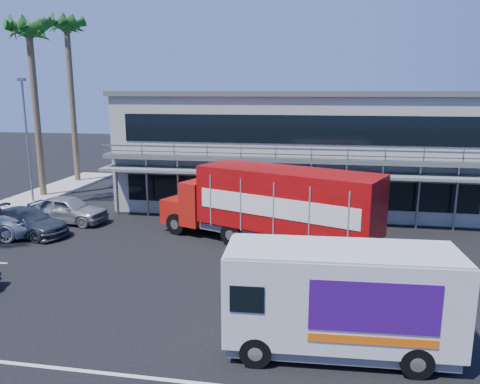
# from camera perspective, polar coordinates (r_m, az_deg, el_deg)

# --- Properties ---
(ground) EXTENTS (120.00, 120.00, 0.00)m
(ground) POSITION_cam_1_polar(r_m,az_deg,el_deg) (18.39, -5.09, -11.23)
(ground) COLOR black
(ground) RESTS_ON ground
(building) EXTENTS (22.40, 12.00, 7.30)m
(building) POSITION_cam_1_polar(r_m,az_deg,el_deg) (31.46, 7.20, 5.47)
(building) COLOR #A1A799
(building) RESTS_ON ground
(palm_e) EXTENTS (2.80, 2.80, 12.25)m
(palm_e) POSITION_cam_1_polar(r_m,az_deg,el_deg) (35.14, -24.26, 16.53)
(palm_e) COLOR brown
(palm_e) RESTS_ON ground
(palm_f) EXTENTS (2.80, 2.80, 13.25)m
(palm_f) POSITION_cam_1_polar(r_m,az_deg,el_deg) (40.12, -20.32, 17.46)
(palm_f) COLOR brown
(palm_f) RESTS_ON ground
(light_pole_far) EXTENTS (0.50, 0.25, 8.09)m
(light_pole_far) POSITION_cam_1_polar(r_m,az_deg,el_deg) (33.17, -24.54, 6.28)
(light_pole_far) COLOR gray
(light_pole_far) RESTS_ON ground
(red_truck) EXTENTS (11.30, 6.62, 3.76)m
(red_truck) POSITION_cam_1_polar(r_m,az_deg,el_deg) (22.30, 4.03, -1.39)
(red_truck) COLOR #AB150D
(red_truck) RESTS_ON ground
(white_van) EXTENTS (6.48, 2.52, 3.11)m
(white_van) POSITION_cam_1_polar(r_m,az_deg,el_deg) (13.62, 12.11, -12.61)
(white_van) COLOR silver
(white_van) RESTS_ON ground
(parked_car_d) EXTENTS (5.09, 3.07, 1.38)m
(parked_car_d) POSITION_cam_1_polar(r_m,az_deg,el_deg) (26.56, -24.57, -3.33)
(parked_car_d) COLOR #2E353D
(parked_car_d) RESTS_ON ground
(parked_car_e) EXTENTS (4.67, 2.23, 1.54)m
(parked_car_e) POSITION_cam_1_polar(r_m,az_deg,el_deg) (28.09, -20.26, -2.00)
(parked_car_e) COLOR gray
(parked_car_e) RESTS_ON ground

